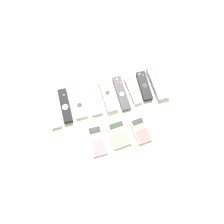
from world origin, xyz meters
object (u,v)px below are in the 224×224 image
(calculator_0, at_px, (97,140))
(calculator_1, at_px, (119,134))
(remote_0, at_px, (53,110))
(remote_3, at_px, (94,100))
(remote_1, at_px, (65,106))
(remote_7, at_px, (144,86))
(remote_5, at_px, (121,93))
(remote_2, at_px, (79,102))
(remote_6, at_px, (133,90))
(remote_8, at_px, (157,82))
(remote_4, at_px, (108,95))
(calculator_2, at_px, (141,130))

(calculator_0, height_order, calculator_1, same)
(remote_0, bearing_deg, remote_3, -1.64)
(remote_0, distance_m, calculator_0, 0.27)
(remote_1, height_order, remote_7, remote_1)
(remote_1, bearing_deg, remote_5, -0.98)
(remote_2, height_order, remote_6, same)
(remote_5, bearing_deg, remote_3, 179.51)
(remote_5, height_order, calculator_1, calculator_1)
(remote_7, distance_m, remote_8, 0.07)
(remote_4, height_order, remote_6, remote_4)
(remote_4, relative_size, calculator_0, 1.27)
(calculator_2, bearing_deg, remote_4, 110.49)
(calculator_1, bearing_deg, remote_7, 42.92)
(remote_2, bearing_deg, remote_6, -1.39)
(remote_6, xyz_separation_m, calculator_1, (-0.14, -0.20, -0.00))
(remote_6, bearing_deg, remote_2, 174.38)
(calculator_0, distance_m, calculator_2, 0.21)
(remote_5, xyz_separation_m, calculator_2, (0.03, -0.21, 0.00))
(remote_3, relative_size, calculator_2, 1.28)
(remote_1, xyz_separation_m, remote_7, (0.41, -0.00, -0.00))
(remote_8, bearing_deg, remote_1, 179.20)
(remote_1, distance_m, remote_6, 0.35)
(remote_0, relative_size, calculator_2, 1.49)
(remote_0, distance_m, remote_4, 0.28)
(remote_5, relative_size, remote_6, 1.19)
(remote_0, height_order, remote_5, remote_0)
(remote_3, bearing_deg, calculator_1, -70.39)
(remote_2, relative_size, remote_3, 1.02)
(remote_3, distance_m, remote_7, 0.26)
(remote_0, height_order, remote_1, remote_1)
(remote_8, bearing_deg, calculator_2, -127.38)
(remote_1, height_order, remote_5, remote_1)
(remote_1, height_order, remote_8, same)
(calculator_0, bearing_deg, remote_2, 101.37)
(remote_1, distance_m, remote_3, 0.14)
(remote_1, bearing_deg, remote_3, -1.77)
(calculator_1, bearing_deg, calculator_0, 177.17)
(remote_2, xyz_separation_m, remote_7, (0.34, -0.00, 0.00))
(calculator_2, bearing_deg, calculator_1, 170.27)
(calculator_0, relative_size, calculator_2, 1.12)
(remote_6, bearing_deg, remote_4, 172.80)
(remote_1, relative_size, remote_2, 1.07)
(remote_4, xyz_separation_m, calculator_2, (0.10, -0.22, -0.01))
(remote_7, xyz_separation_m, calculator_0, (-0.30, -0.21, -0.00))
(remote_6, height_order, calculator_2, remote_6)
(remote_7, bearing_deg, remote_8, 3.02)
(remote_2, bearing_deg, remote_1, -178.60)
(remote_1, distance_m, remote_5, 0.29)
(remote_5, bearing_deg, calculator_1, -109.82)
(remote_5, xyz_separation_m, remote_7, (0.12, 0.01, 0.00))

